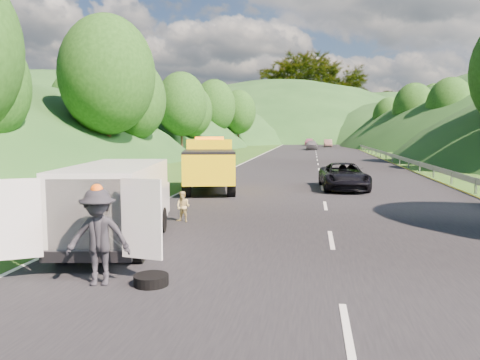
% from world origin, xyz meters
% --- Properties ---
extents(ground, '(320.00, 320.00, 0.00)m').
position_xyz_m(ground, '(0.00, 0.00, 0.00)').
color(ground, '#38661E').
rests_on(ground, ground).
extents(road_surface, '(14.00, 200.00, 0.02)m').
position_xyz_m(road_surface, '(3.00, 40.00, 0.01)').
color(road_surface, black).
rests_on(road_surface, ground).
extents(guardrail, '(0.06, 140.00, 1.52)m').
position_xyz_m(guardrail, '(10.30, 52.50, 0.00)').
color(guardrail, gray).
rests_on(guardrail, ground).
extents(tree_line_left, '(14.00, 140.00, 14.00)m').
position_xyz_m(tree_line_left, '(-19.00, 60.00, 0.00)').
color(tree_line_left, '#2C5F1C').
rests_on(tree_line_left, ground).
extents(tree_line_right, '(14.00, 140.00, 14.00)m').
position_xyz_m(tree_line_right, '(23.00, 60.00, 0.00)').
color(tree_line_right, '#2C5F1C').
rests_on(tree_line_right, ground).
extents(hills_backdrop, '(201.00, 288.60, 44.00)m').
position_xyz_m(hills_backdrop, '(6.50, 134.70, 0.00)').
color(hills_backdrop, '#2D5B23').
rests_on(hills_backdrop, ground).
extents(tow_truck, '(3.55, 6.65, 2.71)m').
position_xyz_m(tow_truck, '(-2.65, 8.01, 1.33)').
color(tow_truck, black).
rests_on(tow_truck, ground).
extents(white_van, '(3.53, 6.38, 2.15)m').
position_xyz_m(white_van, '(-2.59, -3.40, 1.22)').
color(white_van, black).
rests_on(white_van, ground).
extents(woman, '(0.66, 0.78, 1.84)m').
position_xyz_m(woman, '(-3.48, 1.52, 0.00)').
color(woman, white).
rests_on(woman, ground).
extents(child, '(0.58, 0.50, 1.02)m').
position_xyz_m(child, '(-1.74, -0.14, 0.00)').
color(child, tan).
rests_on(child, ground).
extents(worker, '(1.35, 0.95, 1.90)m').
position_xyz_m(worker, '(-1.64, -6.53, 0.00)').
color(worker, black).
rests_on(worker, ground).
extents(suitcase, '(0.38, 0.30, 0.54)m').
position_xyz_m(suitcase, '(-4.25, -0.00, 0.27)').
color(suitcase, '#67654D').
rests_on(suitcase, ground).
extents(spare_tire, '(0.68, 0.68, 0.20)m').
position_xyz_m(spare_tire, '(-0.63, -6.41, 0.00)').
color(spare_tire, black).
rests_on(spare_tire, ground).
extents(passing_suv, '(2.55, 5.00, 1.35)m').
position_xyz_m(passing_suv, '(4.07, 9.58, 0.00)').
color(passing_suv, black).
rests_on(passing_suv, ground).
extents(dist_car_a, '(1.87, 4.64, 1.58)m').
position_xyz_m(dist_car_a, '(2.37, 60.65, 0.00)').
color(dist_car_a, '#535156').
rests_on(dist_car_a, ground).
extents(dist_car_b, '(1.50, 4.30, 1.42)m').
position_xyz_m(dist_car_b, '(5.43, 75.49, 0.00)').
color(dist_car_b, '#785650').
rests_on(dist_car_b, ground).
extents(dist_car_c, '(1.93, 4.76, 1.38)m').
position_xyz_m(dist_car_c, '(1.88, 84.40, 0.00)').
color(dist_car_c, '#AB5579').
rests_on(dist_car_c, ground).
extents(dist_car_d, '(1.87, 4.64, 1.58)m').
position_xyz_m(dist_car_d, '(4.97, 105.37, 0.00)').
color(dist_car_d, olive).
rests_on(dist_car_d, ground).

